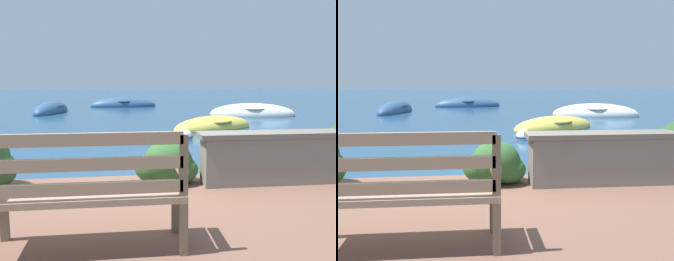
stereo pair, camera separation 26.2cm
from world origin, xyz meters
TOP-DOWN VIEW (x-y plane):
  - ground_plane at (0.00, 0.00)m, footprint 80.00×80.00m
  - park_bench at (-0.67, -2.12)m, footprint 1.46×0.48m
  - stone_wall at (1.65, -0.54)m, footprint 2.33×0.39m
  - hedge_clump_left at (0.13, -0.39)m, footprint 0.77×0.56m
  - rowboat_nearest at (2.24, 5.67)m, footprint 2.88×2.11m
  - rowboat_mid at (4.64, 9.09)m, footprint 3.46×1.89m
  - rowboat_far at (-3.34, 11.31)m, footprint 1.53×3.06m
  - rowboat_outer at (-0.30, 14.01)m, footprint 3.32×1.23m
  - mooring_buoy at (1.11, 4.01)m, footprint 0.41×0.41m

SIDE VIEW (x-z plane):
  - ground_plane at x=0.00m, z-range 0.00..0.00m
  - rowboat_nearest at x=2.24m, z-range -0.28..0.40m
  - mooring_buoy at x=1.11m, z-range -0.12..0.25m
  - rowboat_outer at x=-0.30m, z-range -0.35..0.49m
  - rowboat_far at x=-3.34m, z-range -0.35..0.49m
  - rowboat_mid at x=4.64m, z-range -0.36..0.50m
  - hedge_clump_left at x=0.13m, z-range 0.18..0.71m
  - stone_wall at x=1.65m, z-range 0.22..0.86m
  - park_bench at x=-0.67m, z-range 0.24..1.17m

